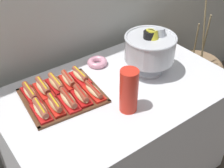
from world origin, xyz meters
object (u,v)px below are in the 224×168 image
(hot_dog_1, at_px, (55,105))
(hot_dog_3, at_px, (81,95))
(floor_vase, at_px, (191,89))
(cup_stack, at_px, (129,91))
(hot_dog_2, at_px, (68,100))
(hot_dog_6, at_px, (43,88))
(punch_bowl, at_px, (150,47))
(hot_dog_4, at_px, (94,91))
(hot_dog_5, at_px, (30,93))
(serving_tray, at_px, (63,96))
(hot_dog_7, at_px, (56,84))
(hot_dog_9, at_px, (80,76))
(hot_dog_0, at_px, (41,110))
(buffet_table, at_px, (117,135))
(hot_dog_8, at_px, (68,80))
(donut, at_px, (97,62))

(hot_dog_1, height_order, hot_dog_3, hot_dog_1)
(floor_vase, xyz_separation_m, cup_stack, (-0.98, -0.33, 0.65))
(hot_dog_2, distance_m, hot_dog_3, 0.08)
(hot_dog_6, bearing_deg, hot_dog_3, -52.92)
(hot_dog_6, xyz_separation_m, punch_bowl, (0.61, -0.18, 0.13))
(hot_dog_3, distance_m, hot_dog_4, 0.08)
(hot_dog_2, relative_size, hot_dog_3, 1.11)
(hot_dog_5, bearing_deg, serving_tray, -34.01)
(hot_dog_7, relative_size, hot_dog_9, 1.09)
(floor_vase, height_order, hot_dog_6, floor_vase)
(hot_dog_0, distance_m, hot_dog_4, 0.30)
(hot_dog_4, distance_m, hot_dog_6, 0.28)
(hot_dog_3, xyz_separation_m, punch_bowl, (0.47, -0.01, 0.13))
(hot_dog_1, distance_m, hot_dog_5, 0.18)
(hot_dog_3, bearing_deg, buffet_table, -8.84)
(hot_dog_2, bearing_deg, hot_dog_0, 174.80)
(buffet_table, bearing_deg, cup_stack, -110.27)
(buffet_table, bearing_deg, hot_dog_1, 172.63)
(buffet_table, xyz_separation_m, punch_bowl, (0.25, 0.03, 0.55))
(buffet_table, height_order, hot_dog_9, hot_dog_9)
(hot_dog_1, bearing_deg, hot_dog_3, -5.20)
(serving_tray, height_order, hot_dog_7, hot_dog_7)
(hot_dog_2, distance_m, hot_dog_8, 0.18)
(hot_dog_5, relative_size, cup_stack, 0.72)
(cup_stack, bearing_deg, hot_dog_6, 127.51)
(hot_dog_2, height_order, cup_stack, cup_stack)
(hot_dog_5, distance_m, hot_dog_8, 0.23)
(hot_dog_6, xyz_separation_m, hot_dog_7, (0.07, -0.01, -0.00))
(hot_dog_1, bearing_deg, cup_stack, -35.11)
(donut, bearing_deg, hot_dog_7, -167.76)
(hot_dog_9, height_order, punch_bowl, punch_bowl)
(hot_dog_2, height_order, hot_dog_4, hot_dog_2)
(serving_tray, height_order, hot_dog_6, hot_dog_6)
(hot_dog_0, relative_size, hot_dog_5, 1.00)
(hot_dog_5, relative_size, hot_dog_6, 0.99)
(serving_tray, xyz_separation_m, punch_bowl, (0.54, -0.10, 0.16))
(hot_dog_9, bearing_deg, hot_dog_2, -137.47)
(hot_dog_1, height_order, hot_dog_4, hot_dog_1)
(hot_dog_8, distance_m, cup_stack, 0.40)
(hot_dog_3, relative_size, hot_dog_8, 0.98)
(hot_dog_3, xyz_separation_m, hot_dog_7, (-0.06, 0.17, 0.00))
(hot_dog_5, height_order, hot_dog_6, hot_dog_6)
(hot_dog_0, bearing_deg, hot_dog_8, 31.06)
(hot_dog_9, relative_size, donut, 1.30)
(hot_dog_3, bearing_deg, cup_stack, -52.11)
(buffet_table, relative_size, hot_dog_4, 7.67)
(hot_dog_2, bearing_deg, hot_dog_3, -5.20)
(cup_stack, relative_size, donut, 1.90)
(floor_vase, height_order, donut, floor_vase)
(serving_tray, bearing_deg, buffet_table, -23.25)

